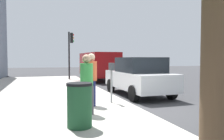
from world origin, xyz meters
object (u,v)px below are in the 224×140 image
(parked_van_far, at_px, (99,65))
(parking_meter, at_px, (111,74))
(pedestrian_bystander, at_px, (87,79))
(trash_bin, at_px, (80,105))
(pedestrian_at_meter, at_px, (91,75))
(parked_sedan_near, at_px, (139,76))
(traffic_signal, at_px, (70,47))

(parked_van_far, bearing_deg, parking_meter, 168.61)
(pedestrian_bystander, distance_m, trash_bin, 1.40)
(pedestrian_at_meter, height_order, parked_sedan_near, pedestrian_at_meter)
(pedestrian_at_meter, xyz_separation_m, traffic_signal, (9.93, -0.53, 1.41))
(parking_meter, bearing_deg, pedestrian_bystander, 138.03)
(traffic_signal, bearing_deg, pedestrian_at_meter, 176.93)
(parking_meter, xyz_separation_m, pedestrian_bystander, (-1.26, 1.13, -0.04))
(pedestrian_bystander, xyz_separation_m, traffic_signal, (11.00, -0.90, 1.45))
(parked_sedan_near, distance_m, traffic_signal, 8.18)
(pedestrian_at_meter, bearing_deg, parked_van_far, 66.38)
(pedestrian_at_meter, bearing_deg, parking_meter, 5.99)
(parked_van_far, distance_m, trash_bin, 12.74)
(pedestrian_bystander, bearing_deg, traffic_signal, 54.39)
(parking_meter, relative_size, traffic_signal, 0.39)
(pedestrian_at_meter, distance_m, traffic_signal, 10.04)
(pedestrian_bystander, xyz_separation_m, trash_bin, (-1.26, 0.41, -0.46))
(parked_sedan_near, distance_m, trash_bin, 5.75)
(pedestrian_bystander, xyz_separation_m, parked_sedan_near, (3.29, -3.09, -0.23))
(pedestrian_bystander, height_order, trash_bin, pedestrian_bystander)
(pedestrian_bystander, bearing_deg, parked_van_far, 43.33)
(parked_van_far, relative_size, traffic_signal, 1.46)
(parking_meter, height_order, parked_sedan_near, parked_sedan_near)
(parking_meter, distance_m, trash_bin, 3.00)
(traffic_signal, xyz_separation_m, trash_bin, (-12.25, 1.31, -1.92))
(pedestrian_at_meter, xyz_separation_m, parked_van_far, (9.91, -2.73, 0.09))
(pedestrian_at_meter, bearing_deg, pedestrian_bystander, -117.19)
(pedestrian_bystander, height_order, parked_sedan_near, pedestrian_bystander)
(pedestrian_at_meter, distance_m, pedestrian_bystander, 1.13)
(parking_meter, height_order, trash_bin, parking_meter)
(traffic_signal, bearing_deg, parking_meter, -178.62)
(traffic_signal, height_order, trash_bin, traffic_signal)
(traffic_signal, bearing_deg, parked_sedan_near, -164.10)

